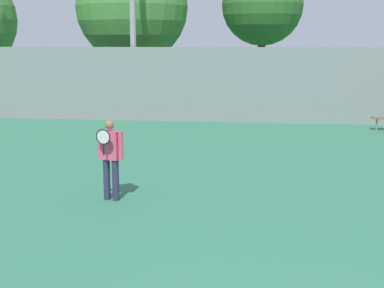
% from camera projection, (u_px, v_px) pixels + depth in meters
% --- Properties ---
extents(tennis_player, '(0.56, 0.46, 1.66)m').
position_uv_depth(tennis_player, '(110.00, 155.00, 10.81)').
color(tennis_player, '#282D47').
rests_on(tennis_player, ground_plane).
extents(back_fence, '(32.79, 0.06, 2.99)m').
position_uv_depth(back_fence, '(260.00, 85.00, 21.18)').
color(back_fence, gray).
rests_on(back_fence, ground_plane).
extents(tree_green_tall, '(4.01, 4.01, 7.01)m').
position_uv_depth(tree_green_tall, '(262.00, 5.00, 26.31)').
color(tree_green_tall, brown).
rests_on(tree_green_tall, ground_plane).
extents(tree_dark_dense, '(5.34, 5.34, 7.51)m').
position_uv_depth(tree_dark_dense, '(132.00, 7.00, 25.39)').
color(tree_dark_dense, brown).
rests_on(tree_dark_dense, ground_plane).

